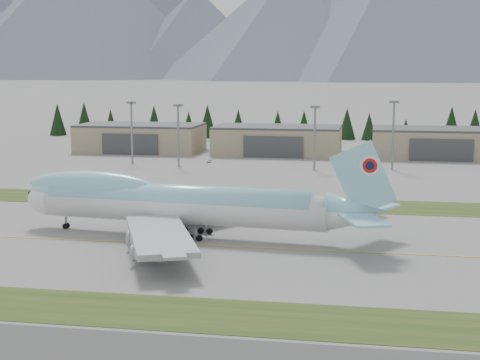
% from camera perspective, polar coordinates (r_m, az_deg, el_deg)
% --- Properties ---
extents(ground, '(7000.00, 7000.00, 0.00)m').
position_cam_1_polar(ground, '(135.57, 1.19, -5.28)').
color(ground, slate).
rests_on(ground, ground).
extents(grass_strip_near, '(400.00, 14.00, 0.08)m').
position_cam_1_polar(grass_strip_near, '(99.72, -2.27, -10.45)').
color(grass_strip_near, '#283F16').
rests_on(grass_strip_near, ground).
extents(grass_strip_far, '(400.00, 18.00, 0.08)m').
position_cam_1_polar(grass_strip_far, '(179.18, 3.44, -1.86)').
color(grass_strip_far, '#283F16').
rests_on(grass_strip_far, ground).
extents(taxiway_line_main, '(400.00, 0.40, 0.02)m').
position_cam_1_polar(taxiway_line_main, '(135.57, 1.19, -5.28)').
color(taxiway_line_main, gold).
rests_on(taxiway_line_main, ground).
extents(boeing_747_freighter, '(76.08, 65.21, 20.00)m').
position_cam_1_polar(boeing_747_freighter, '(144.02, -4.77, -1.80)').
color(boeing_747_freighter, white).
rests_on(boeing_747_freighter, ground).
extents(hangar_left, '(48.00, 26.60, 10.80)m').
position_cam_1_polar(hangar_left, '(295.40, -7.72, 3.28)').
color(hangar_left, gray).
rests_on(hangar_left, ground).
extents(hangar_center, '(48.00, 26.60, 10.80)m').
position_cam_1_polar(hangar_center, '(283.43, 2.94, 3.12)').
color(hangar_center, gray).
rests_on(hangar_center, ground).
extents(hangar_right, '(48.00, 26.60, 10.80)m').
position_cam_1_polar(hangar_right, '(282.28, 15.12, 2.81)').
color(hangar_right, gray).
rests_on(hangar_right, ground).
extents(floodlight_masts, '(163.21, 10.00, 24.73)m').
position_cam_1_polar(floodlight_masts, '(240.72, 8.83, 4.45)').
color(floodlight_masts, slate).
rests_on(floodlight_masts, ground).
extents(service_vehicle_a, '(1.36, 3.21, 1.09)m').
position_cam_1_polar(service_vehicle_a, '(258.15, -2.42, 1.38)').
color(service_vehicle_a, silver).
rests_on(service_vehicle_a, ground).
extents(service_vehicle_b, '(4.13, 1.88, 1.31)m').
position_cam_1_polar(service_vehicle_b, '(246.86, 9.38, 0.94)').
color(service_vehicle_b, gold).
rests_on(service_vehicle_b, ground).
extents(conifer_belt, '(269.70, 15.82, 16.55)m').
position_cam_1_polar(conifer_belt, '(344.09, 5.59, 4.39)').
color(conifer_belt, black).
rests_on(conifer_belt, ground).
extents(mountain_ridge_front, '(4282.71, 1271.10, 504.08)m').
position_cam_1_polar(mountain_ridge_front, '(2343.87, 9.31, 13.19)').
color(mountain_ridge_front, '#515E6C').
rests_on(mountain_ridge_front, ground).
extents(mountain_ridge_rear, '(4381.46, 1079.05, 539.52)m').
position_cam_1_polar(mountain_ridge_rear, '(3039.29, 12.15, 12.60)').
color(mountain_ridge_rear, '#515E6C').
rests_on(mountain_ridge_rear, ground).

